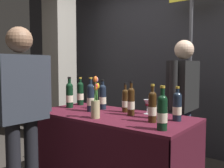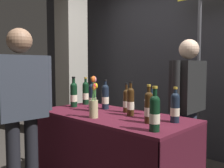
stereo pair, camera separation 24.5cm
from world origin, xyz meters
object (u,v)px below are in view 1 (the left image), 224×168
(featured_wine_bottle, at_px, (162,112))
(display_bottle_0, at_px, (70,95))
(wine_glass_near_vendor, at_px, (147,103))
(concrete_pillar, at_px, (60,57))
(tasting_table, at_px, (112,138))
(vendor_presenter, at_px, (183,96))
(flower_vase, at_px, (96,103))
(taster_foreground_right, at_px, (21,102))
(booth_signpost, at_px, (190,50))

(featured_wine_bottle, relative_size, display_bottle_0, 0.95)
(wine_glass_near_vendor, bearing_deg, concrete_pillar, 162.57)
(display_bottle_0, bearing_deg, tasting_table, -0.57)
(featured_wine_bottle, relative_size, vendor_presenter, 0.22)
(wine_glass_near_vendor, bearing_deg, flower_vase, -120.19)
(tasting_table, bearing_deg, featured_wine_bottle, -20.20)
(taster_foreground_right, bearing_deg, display_bottle_0, 18.86)
(display_bottle_0, distance_m, vendor_presenter, 1.28)
(vendor_presenter, height_order, taster_foreground_right, taster_foreground_right)
(featured_wine_bottle, bearing_deg, taster_foreground_right, -155.72)
(tasting_table, bearing_deg, concrete_pillar, 154.07)
(vendor_presenter, xyz_separation_m, booth_signpost, (-0.11, 0.47, 0.53))
(tasting_table, height_order, taster_foreground_right, taster_foreground_right)
(display_bottle_0, bearing_deg, featured_wine_bottle, -11.07)
(booth_signpost, bearing_deg, tasting_table, -104.66)
(taster_foreground_right, bearing_deg, booth_signpost, -17.08)
(display_bottle_0, bearing_deg, flower_vase, -21.67)
(vendor_presenter, bearing_deg, taster_foreground_right, -30.83)
(concrete_pillar, distance_m, flower_vase, 2.17)
(featured_wine_bottle, bearing_deg, vendor_presenter, 103.71)
(booth_signpost, bearing_deg, wine_glass_near_vendor, -93.04)
(concrete_pillar, height_order, display_bottle_0, concrete_pillar)
(featured_wine_bottle, distance_m, vendor_presenter, 1.02)
(flower_vase, bearing_deg, vendor_presenter, 66.45)
(featured_wine_bottle, distance_m, display_bottle_0, 1.31)
(vendor_presenter, xyz_separation_m, taster_foreground_right, (-0.84, -1.48, 0.03))
(display_bottle_0, bearing_deg, wine_glass_near_vendor, 14.04)
(display_bottle_0, height_order, wine_glass_near_vendor, display_bottle_0)
(concrete_pillar, xyz_separation_m, flower_vase, (1.80, -1.11, -0.48))
(tasting_table, distance_m, display_bottle_0, 0.73)
(flower_vase, height_order, vendor_presenter, vendor_presenter)
(display_bottle_0, height_order, flower_vase, flower_vase)
(flower_vase, bearing_deg, concrete_pillar, 148.23)
(vendor_presenter, bearing_deg, display_bottle_0, -55.86)
(concrete_pillar, bearing_deg, booth_signpost, 9.05)
(vendor_presenter, bearing_deg, booth_signpost, -168.51)
(concrete_pillar, relative_size, wine_glass_near_vendor, 19.45)
(wine_glass_near_vendor, bearing_deg, display_bottle_0, -165.96)
(booth_signpost, bearing_deg, taster_foreground_right, -110.64)
(taster_foreground_right, bearing_deg, tasting_table, -26.02)
(featured_wine_bottle, bearing_deg, wine_glass_near_vendor, 130.30)
(flower_vase, bearing_deg, display_bottle_0, 158.33)
(vendor_presenter, distance_m, booth_signpost, 0.72)
(wine_glass_near_vendor, distance_m, taster_foreground_right, 1.18)
(display_bottle_0, relative_size, vendor_presenter, 0.23)
(display_bottle_0, relative_size, booth_signpost, 0.15)
(vendor_presenter, bearing_deg, featured_wine_bottle, 12.47)
(flower_vase, bearing_deg, booth_signpost, 77.47)
(flower_vase, bearing_deg, tasting_table, 88.83)
(tasting_table, height_order, display_bottle_0, display_bottle_0)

